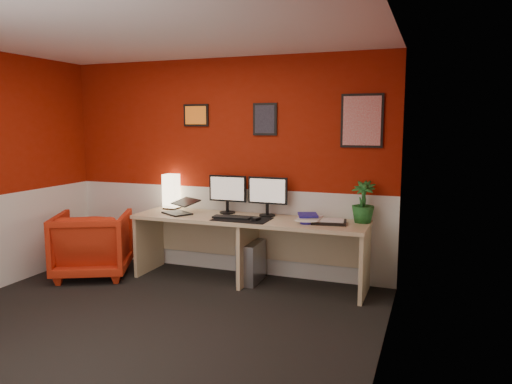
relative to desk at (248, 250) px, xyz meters
name	(u,v)px	position (x,y,z in m)	size (l,w,h in m)	color
ground	(144,325)	(-0.43, -1.41, -0.36)	(4.00, 3.50, 0.01)	black
ceiling	(134,29)	(-0.43, -1.41, 2.13)	(4.00, 3.50, 0.01)	white
wall_back	(224,167)	(-0.43, 0.34, 0.89)	(4.00, 0.01, 2.50)	maroon
wall_right	(384,195)	(1.57, -1.41, 0.89)	(0.01, 3.50, 2.50)	maroon
wainscot_back	(225,229)	(-0.43, 0.34, 0.14)	(4.00, 0.01, 1.00)	silver
wainscot_right	(379,298)	(1.56, -1.41, 0.14)	(0.01, 3.50, 1.00)	silver
desk	(248,250)	(0.00, 0.00, 0.00)	(2.60, 0.65, 0.73)	tan
shoji_lamp	(171,192)	(-1.08, 0.22, 0.56)	(0.16, 0.16, 0.40)	#FFE5B2
laptop	(177,204)	(-0.85, -0.06, 0.47)	(0.33, 0.23, 0.22)	black
monitor_left	(227,188)	(-0.33, 0.19, 0.66)	(0.45, 0.06, 0.58)	black
monitor_right	(267,190)	(0.16, 0.18, 0.66)	(0.45, 0.06, 0.58)	black
desk_mat	(242,219)	(-0.03, -0.10, 0.37)	(0.60, 0.38, 0.01)	black
keyboard	(232,217)	(-0.15, -0.10, 0.38)	(0.42, 0.14, 0.02)	black
mouse	(256,219)	(0.14, -0.12, 0.39)	(0.06, 0.10, 0.03)	black
book_bottom	(300,220)	(0.58, -0.01, 0.38)	(0.23, 0.31, 0.03)	#29219B
book_middle	(298,218)	(0.57, -0.01, 0.41)	(0.24, 0.32, 0.02)	silver
book_top	(298,215)	(0.56, 0.02, 0.43)	(0.20, 0.27, 0.03)	#29219B
zen_tray	(329,222)	(0.89, 0.01, 0.38)	(0.35, 0.25, 0.03)	black
potted_plant	(363,202)	(1.21, 0.18, 0.58)	(0.24, 0.24, 0.43)	#19591E
pc_tower	(251,262)	(0.02, 0.04, -0.14)	(0.20, 0.45, 0.45)	#99999E
armchair	(93,244)	(-1.78, -0.38, 0.01)	(0.80, 0.82, 0.75)	red
art_left	(196,115)	(-0.79, 0.33, 1.49)	(0.32, 0.02, 0.26)	orange
art_center	(265,119)	(0.08, 0.33, 1.44)	(0.28, 0.02, 0.36)	black
art_right	(362,121)	(1.15, 0.33, 1.42)	(0.44, 0.02, 0.56)	red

